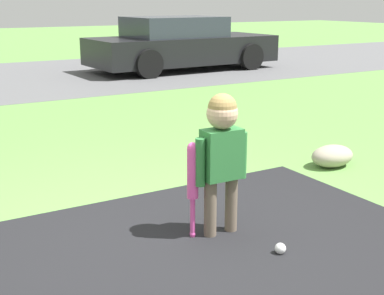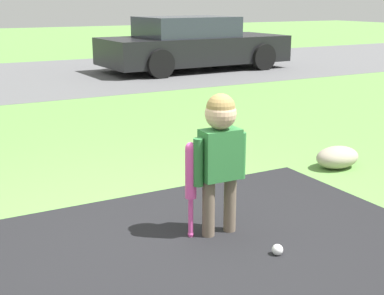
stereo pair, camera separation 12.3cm
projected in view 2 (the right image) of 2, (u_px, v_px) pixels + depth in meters
ground_plane at (140, 252)px, 3.53m from camera, size 60.00×60.00×0.00m
child at (220, 145)px, 3.64m from camera, size 0.41×0.22×1.01m
baseball_bat at (191, 177)px, 3.64m from camera, size 0.08×0.08×0.69m
sports_ball at (277, 250)px, 3.48m from camera, size 0.07×0.07×0.07m
parked_car at (193, 45)px, 12.54m from camera, size 4.44×2.06×1.23m
edging_rock at (337, 157)px, 5.27m from camera, size 0.47×0.32×0.21m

